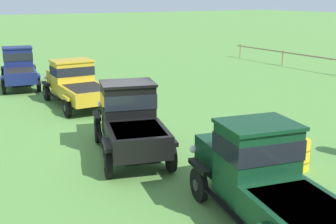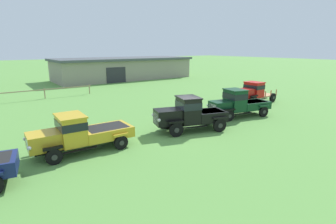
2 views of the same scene
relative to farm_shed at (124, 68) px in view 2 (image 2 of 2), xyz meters
name	(u,v)px [view 2 (image 2 of 2)]	position (x,y,z in m)	size (l,w,h in m)	color
ground_plane	(185,132)	(-10.41, -29.56, -1.85)	(240.00, 240.00, 0.00)	#5B9342
farm_shed	(124,68)	(0.00, 0.00, 0.00)	(23.60, 9.17, 3.66)	gray
paddock_fence	(18,93)	(-17.82, -11.67, -1.01)	(15.16, 0.35, 1.11)	#997F60
vintage_truck_second_in_line	(79,133)	(-16.99, -28.74, -0.83)	(5.45, 2.34, 2.06)	black
vintage_truck_midrow_center	(190,114)	(-9.93, -29.45, -0.67)	(5.10, 3.10, 2.31)	black
vintage_truck_far_side	(238,103)	(-4.44, -28.92, -0.74)	(5.41, 2.87, 2.24)	black
vintage_truck_back_of_row	(252,92)	(0.90, -26.27, -0.72)	(5.03, 2.12, 2.10)	black
oil_drum_beside_row	(196,107)	(-6.15, -25.85, -1.39)	(0.67, 0.67, 0.91)	gold
oil_drum_near_fence	(181,102)	(-5.90, -23.51, -1.38)	(0.65, 0.65, 0.93)	#1951B2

